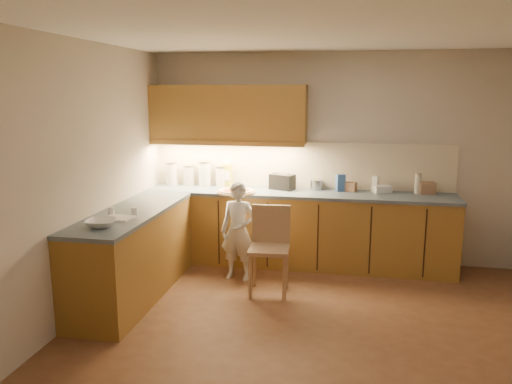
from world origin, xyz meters
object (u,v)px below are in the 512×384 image
oil_jug (227,174)px  pizza_on_board (236,191)px  toaster (282,182)px  child (238,231)px  wooden_chair (270,243)px

oil_jug → pizza_on_board: bearing=-61.8°
pizza_on_board → toaster: size_ratio=1.35×
pizza_on_board → child: size_ratio=0.41×
wooden_chair → child: bearing=141.5°
oil_jug → child: bearing=-67.9°
child → oil_jug: size_ratio=3.27×
pizza_on_board → child: bearing=-74.0°
wooden_chair → toaster: (-0.01, 1.03, 0.48)m
pizza_on_board → wooden_chair: pizza_on_board is taller
pizza_on_board → wooden_chair: bearing=-53.0°
oil_jug → wooden_chair: bearing=-55.9°
wooden_chair → toaster: 1.13m
child → toaster: 0.95m
child → wooden_chair: child is taller
oil_jug → toaster: bearing=-4.9°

